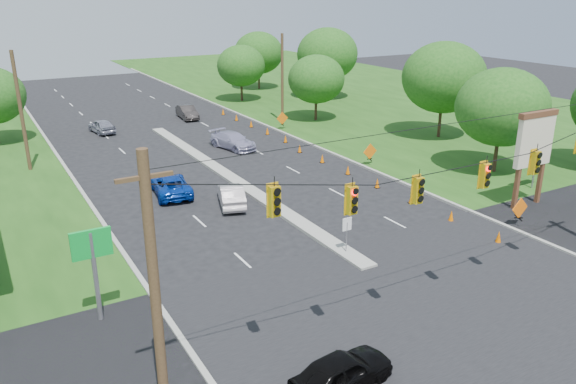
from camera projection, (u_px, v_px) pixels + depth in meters
ground at (426, 307)px, 24.39m from camera, size 160.00×160.00×0.00m
grass_right at (514, 132)px, 54.78m from camera, size 40.00×160.00×0.06m
cross_street at (426, 307)px, 24.39m from camera, size 160.00×14.00×0.02m
curb_left at (64, 166)px, 44.13m from camera, size 0.25×110.00×0.16m
curb_right at (286, 135)px, 53.61m from camera, size 0.25×110.00×0.16m
median at (228, 177)px, 41.52m from camera, size 1.00×34.00×0.18m
median_sign at (347, 228)px, 28.79m from camera, size 0.55×0.06×2.05m
signal_span at (454, 208)px, 21.87m from camera, size 25.60×0.32×9.00m
utility_pole_far_left at (21, 112)px, 41.49m from camera, size 0.28×0.28×9.00m
utility_pole_far_right at (282, 79)px, 57.29m from camera, size 0.28×0.28×9.00m
pylon_sign at (535, 144)px, 34.81m from camera, size 5.90×2.30×6.12m
cone_0 at (499, 237)px, 30.47m from camera, size 0.32×0.32×0.70m
cone_1 at (451, 216)px, 33.32m from camera, size 0.32×0.32×0.70m
cone_2 at (411, 198)px, 36.18m from camera, size 0.32×0.32×0.70m
cone_3 at (377, 183)px, 39.04m from camera, size 0.32×0.32×0.70m
cone_4 at (348, 170)px, 41.89m from camera, size 0.32×0.32×0.70m
cone_5 at (322, 159)px, 44.75m from camera, size 0.32×0.32×0.70m
cone_6 at (300, 149)px, 47.61m from camera, size 0.32×0.32×0.70m
cone_7 at (285, 139)px, 50.74m from camera, size 0.32×0.32×0.70m
cone_8 at (267, 131)px, 53.60m from camera, size 0.32×0.32×0.70m
cone_9 at (251, 124)px, 56.46m from camera, size 0.32×0.32×0.70m
cone_10 at (236, 117)px, 59.31m from camera, size 0.32×0.32×0.70m
cone_11 at (223, 112)px, 62.17m from camera, size 0.32×0.32×0.70m
work_sign_0 at (520, 209)px, 32.35m from camera, size 1.27×0.58×1.37m
work_sign_1 at (370, 152)px, 43.77m from camera, size 1.27×0.58×1.37m
work_sign_2 at (282, 119)px, 55.20m from camera, size 1.27×0.58×1.37m
tree_7 at (502, 107)px, 40.95m from camera, size 6.72×6.72×7.84m
tree_8 at (444, 77)px, 50.77m from camera, size 7.56×7.56×8.82m
tree_9 at (316, 79)px, 58.17m from camera, size 5.88×5.88×6.86m
tree_10 at (327, 54)px, 69.67m from camera, size 7.56×7.56×8.82m
tree_11 at (259, 53)px, 76.98m from camera, size 6.72×6.72×7.84m
tree_12 at (241, 66)px, 68.66m from camera, size 5.88×5.88×6.86m
black_sedan at (342, 371)px, 19.20m from camera, size 4.12×2.10×1.34m
white_sedan at (231, 195)px, 35.80m from camera, size 2.68×4.44×1.38m
blue_pickup at (171, 185)px, 37.62m from camera, size 2.90×5.12×1.35m
silver_car_far at (233, 141)px, 48.71m from camera, size 3.06×5.20×1.41m
silver_car_oncoming at (102, 126)px, 54.11m from camera, size 2.14×4.17×1.36m
dark_car_receding at (187, 112)px, 60.14m from camera, size 1.81×4.40×1.42m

